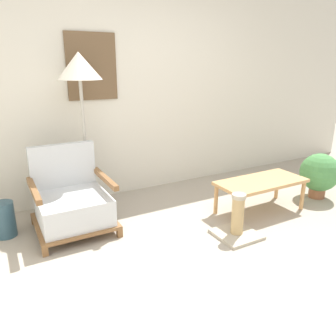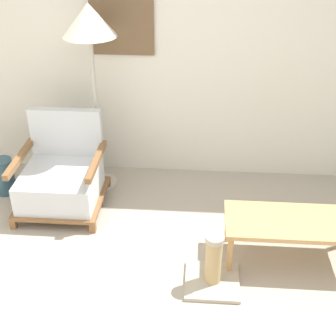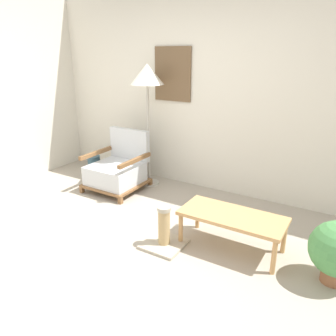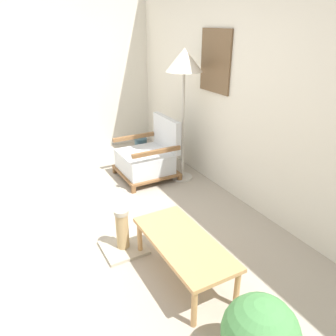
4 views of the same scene
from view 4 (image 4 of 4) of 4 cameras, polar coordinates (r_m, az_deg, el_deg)
The scene contains 9 objects.
ground_plane at distance 3.45m, azimuth -17.12°, elevation -12.16°, with size 14.00×14.00×0.00m, color #A89E8E.
wall_back at distance 3.78m, azimuth 12.96°, elevation 14.02°, with size 8.00×0.09×2.70m.
wall_left at distance 5.34m, azimuth -19.60°, elevation 16.12°, with size 0.06×8.00×2.70m.
armchair at distance 4.47m, azimuth -3.47°, elevation 1.84°, with size 0.73×0.73×0.81m.
floor_lamp at distance 4.11m, azimuth 2.82°, elevation 17.21°, with size 0.45×0.45×1.70m.
coffee_table at distance 2.73m, azimuth 2.73°, elevation -13.23°, with size 1.00×0.46×0.37m.
vase at distance 5.09m, azimuth -4.72°, elevation 3.30°, with size 0.19×0.19×0.34m, color #2D4C5B.
potted_plant at distance 2.21m, azimuth 15.72°, elevation -26.23°, with size 0.46×0.46×0.55m.
scratching_post at distance 3.16m, azimuth -7.87°, elevation -11.82°, with size 0.39×0.39×0.43m.
Camera 4 is at (2.79, -0.39, 1.99)m, focal length 35.00 mm.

